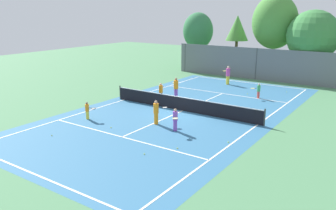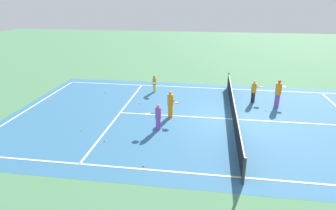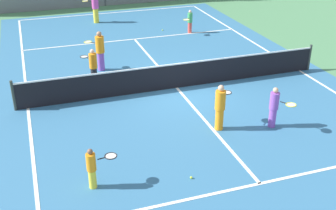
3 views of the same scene
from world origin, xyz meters
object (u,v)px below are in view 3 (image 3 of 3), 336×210
(player_4, at_px, (93,66))
(player_6, at_px, (93,167))
(tennis_ball_1, at_px, (189,15))
(tennis_ball_5, at_px, (163,30))
(player_0, at_px, (190,21))
(tennis_ball_2, at_px, (125,73))
(player_1, at_px, (95,7))
(player_3, at_px, (100,50))
(player_2, at_px, (220,107))
(player_5, at_px, (274,107))
(tennis_ball_4, at_px, (191,178))

(player_4, distance_m, player_6, 6.68)
(tennis_ball_1, bearing_deg, tennis_ball_5, -134.77)
(player_0, relative_size, tennis_ball_2, 18.42)
(player_1, height_order, player_3, player_1)
(player_2, xyz_separation_m, player_5, (1.68, -0.41, -0.08))
(player_3, bearing_deg, tennis_ball_5, 47.60)
(player_5, height_order, tennis_ball_4, player_5)
(tennis_ball_2, distance_m, tennis_ball_4, 7.64)
(player_0, bearing_deg, player_1, 140.57)
(player_2, xyz_separation_m, tennis_ball_1, (4.18, 13.39, -0.75))
(player_6, bearing_deg, player_5, 12.47)
(player_6, distance_m, tennis_ball_1, 17.33)
(player_3, xyz_separation_m, player_6, (-1.68, -7.92, -0.26))
(player_6, relative_size, tennis_ball_4, 17.39)
(player_2, relative_size, tennis_ball_1, 23.04)
(player_2, xyz_separation_m, player_6, (-4.28, -1.73, -0.19))
(player_3, relative_size, tennis_ball_2, 25.43)
(player_3, relative_size, player_4, 1.18)
(player_6, xyz_separation_m, tennis_ball_5, (5.90, 12.55, -0.57))
(player_2, xyz_separation_m, tennis_ball_4, (-1.80, -2.19, -0.75))
(player_2, bearing_deg, tennis_ball_4, -129.45)
(player_5, bearing_deg, tennis_ball_5, 90.29)
(player_0, bearing_deg, tennis_ball_4, -110.99)
(player_5, bearing_deg, player_2, 166.17)
(player_3, bearing_deg, player_0, 34.65)
(player_4, height_order, tennis_ball_4, player_4)
(player_5, relative_size, tennis_ball_1, 20.67)
(player_6, bearing_deg, player_1, 79.70)
(player_2, height_order, tennis_ball_1, player_2)
(player_1, bearing_deg, tennis_ball_2, -91.78)
(player_0, xyz_separation_m, player_3, (-5.46, -3.78, 0.23))
(player_6, bearing_deg, tennis_ball_2, 70.62)
(player_2, height_order, tennis_ball_2, player_2)
(player_0, xyz_separation_m, player_2, (-2.86, -9.97, 0.15))
(player_2, height_order, player_5, player_2)
(tennis_ball_2, bearing_deg, tennis_ball_1, 53.27)
(player_2, distance_m, tennis_ball_4, 2.94)
(player_3, bearing_deg, player_1, 81.49)
(player_6, relative_size, tennis_ball_2, 17.39)
(tennis_ball_1, distance_m, tennis_ball_4, 16.69)
(tennis_ball_5, bearing_deg, tennis_ball_2, -122.14)
(player_6, distance_m, tennis_ball_4, 2.58)
(tennis_ball_2, bearing_deg, tennis_ball_4, -90.39)
(tennis_ball_2, bearing_deg, player_4, -156.49)
(player_4, xyz_separation_m, tennis_ball_1, (7.30, 8.54, -0.71))
(player_3, relative_size, tennis_ball_4, 25.43)
(player_4, xyz_separation_m, player_5, (4.81, -5.26, -0.03))
(player_4, distance_m, tennis_ball_5, 7.66)
(player_0, height_order, tennis_ball_4, player_0)
(tennis_ball_2, bearing_deg, player_0, 44.41)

